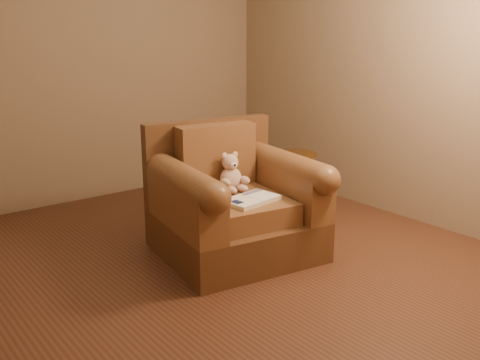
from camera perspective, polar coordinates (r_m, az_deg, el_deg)
floor at (r=3.92m, az=-3.98°, el=-8.76°), size 4.00×4.00×0.00m
room at (r=3.58m, az=-4.51°, el=17.16°), size 4.02×4.02×2.71m
armchair at (r=3.98m, az=-0.80°, el=-2.65°), size 1.20×1.15×0.95m
teddy_bear at (r=4.02m, az=-0.90°, el=0.46°), size 0.21×0.24×0.30m
guidebook at (r=3.76m, az=1.19°, el=-2.10°), size 0.43×0.29×0.03m
side_table at (r=4.90m, az=5.78°, el=-0.07°), size 0.40×0.40×0.56m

